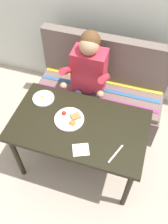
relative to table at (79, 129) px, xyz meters
name	(u,v)px	position (x,y,z in m)	size (l,w,h in m)	color
ground_plane	(80,163)	(0.00, 0.00, -0.65)	(8.00, 8.00, 0.00)	#AF9E8E
table	(79,129)	(0.00, 0.00, 0.00)	(1.20, 0.70, 0.73)	black
couch	(100,94)	(0.00, 0.76, -0.32)	(1.44, 0.56, 1.00)	#665851
person	(87,76)	(-0.10, 0.59, 0.09)	(0.45, 0.61, 1.21)	#BD2C3F
plate_breakfast	(70,119)	(-0.09, 0.02, 0.09)	(0.26, 0.26, 0.05)	white
plate_eggs	(43,98)	(-0.41, 0.18, 0.09)	(0.20, 0.20, 0.04)	white
napkin	(81,150)	(0.10, -0.24, 0.09)	(0.13, 0.11, 0.01)	silver
knife	(116,154)	(0.37, -0.19, 0.08)	(0.01, 0.20, 0.01)	silver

